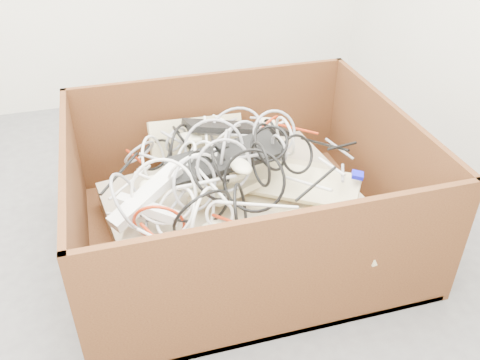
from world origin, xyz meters
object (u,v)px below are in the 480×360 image
object	(u,v)px
cardboard_box	(237,215)
vga_plug	(357,175)
power_strip_left	(146,196)
power_strip_right	(149,209)

from	to	relation	value
cardboard_box	vga_plug	size ratio (longest dim) A/B	29.84
cardboard_box	power_strip_left	bearing A→B (deg)	-164.53
power_strip_right	vga_plug	bearing A→B (deg)	30.05
power_strip_right	vga_plug	world-z (taller)	power_strip_right
power_strip_left	power_strip_right	bearing A→B (deg)	-121.58
cardboard_box	power_strip_right	bearing A→B (deg)	-159.20
cardboard_box	power_strip_right	world-z (taller)	cardboard_box
power_strip_right	vga_plug	size ratio (longest dim) A/B	5.50
vga_plug	cardboard_box	bearing A→B (deg)	-174.72
cardboard_box	power_strip_right	xyz separation A→B (m)	(-0.37, -0.14, 0.21)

